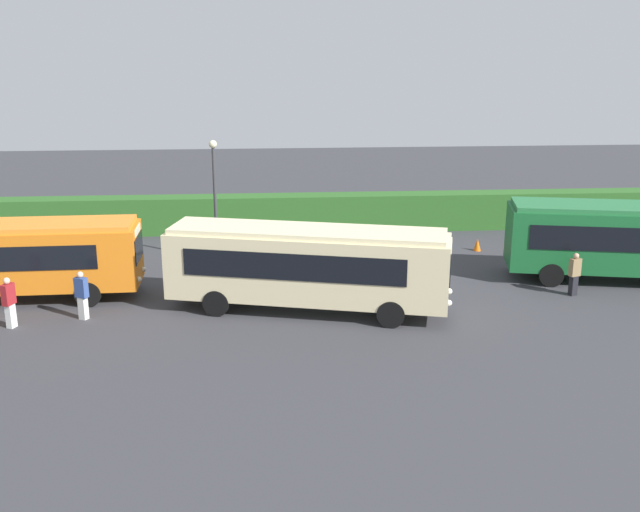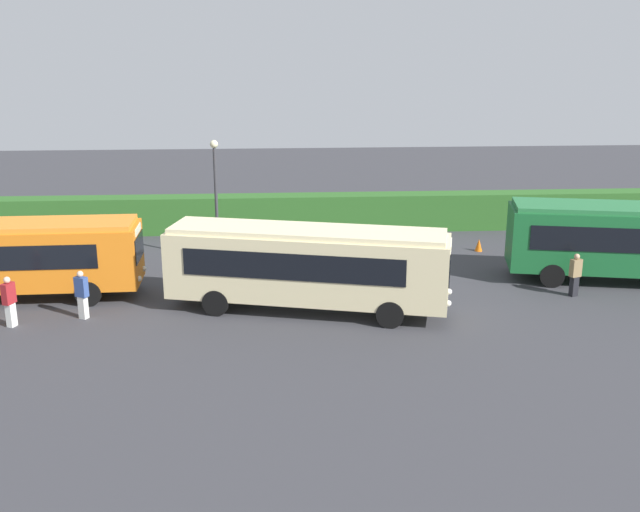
{
  "view_description": "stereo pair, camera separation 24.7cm",
  "coord_description": "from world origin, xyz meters",
  "px_view_note": "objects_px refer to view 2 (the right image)",
  "views": [
    {
      "loc": [
        -3.48,
        -27.83,
        10.01
      ],
      "look_at": [
        -1.46,
        0.24,
        1.68
      ],
      "focal_mm": 41.89,
      "sensor_mm": 36.0,
      "label": 1
    },
    {
      "loc": [
        -3.23,
        -27.85,
        10.01
      ],
      "look_at": [
        -1.46,
        0.24,
        1.68
      ],
      "focal_mm": 41.89,
      "sensor_mm": 36.0,
      "label": 2
    }
  ],
  "objects_px": {
    "bus_orange": "(12,255)",
    "bus_cream": "(307,264)",
    "bus_green": "(619,238)",
    "traffic_cone": "(479,245)",
    "lamppost": "(216,186)",
    "person_left": "(9,300)",
    "person_center": "(82,293)",
    "person_right": "(575,274)"
  },
  "relations": [
    {
      "from": "person_right",
      "to": "traffic_cone",
      "type": "xyz_separation_m",
      "value": [
        -2.06,
        6.64,
        -0.63
      ]
    },
    {
      "from": "bus_orange",
      "to": "lamppost",
      "type": "height_order",
      "value": "lamppost"
    },
    {
      "from": "bus_orange",
      "to": "bus_cream",
      "type": "height_order",
      "value": "bus_cream"
    },
    {
      "from": "bus_cream",
      "to": "person_center",
      "type": "bearing_deg",
      "value": -164.19
    },
    {
      "from": "bus_cream",
      "to": "bus_green",
      "type": "bearing_deg",
      "value": 26.17
    },
    {
      "from": "person_left",
      "to": "person_center",
      "type": "relative_size",
      "value": 1.02
    },
    {
      "from": "person_center",
      "to": "person_right",
      "type": "bearing_deg",
      "value": 122.22
    },
    {
      "from": "bus_cream",
      "to": "traffic_cone",
      "type": "relative_size",
      "value": 17.85
    },
    {
      "from": "person_left",
      "to": "lamppost",
      "type": "xyz_separation_m",
      "value": [
        6.83,
        7.81,
        2.49
      ]
    },
    {
      "from": "person_left",
      "to": "person_right",
      "type": "bearing_deg",
      "value": 26.66
    },
    {
      "from": "person_right",
      "to": "lamppost",
      "type": "bearing_deg",
      "value": 47.89
    },
    {
      "from": "bus_cream",
      "to": "lamppost",
      "type": "height_order",
      "value": "lamppost"
    },
    {
      "from": "person_left",
      "to": "person_right",
      "type": "xyz_separation_m",
      "value": [
        21.35,
        1.92,
        -0.06
      ]
    },
    {
      "from": "person_left",
      "to": "person_center",
      "type": "bearing_deg",
      "value": 36.82
    },
    {
      "from": "bus_orange",
      "to": "traffic_cone",
      "type": "xyz_separation_m",
      "value": [
        20.08,
        5.54,
        -1.49
      ]
    },
    {
      "from": "bus_orange",
      "to": "person_right",
      "type": "bearing_deg",
      "value": -4.12
    },
    {
      "from": "bus_green",
      "to": "traffic_cone",
      "type": "distance_m",
      "value": 6.88
    },
    {
      "from": "bus_cream",
      "to": "person_left",
      "type": "distance_m",
      "value": 10.71
    },
    {
      "from": "lamppost",
      "to": "person_right",
      "type": "bearing_deg",
      "value": -22.07
    },
    {
      "from": "bus_orange",
      "to": "person_center",
      "type": "bearing_deg",
      "value": -38.09
    },
    {
      "from": "bus_cream",
      "to": "bus_green",
      "type": "xyz_separation_m",
      "value": [
        13.2,
        2.77,
        0.03
      ]
    },
    {
      "from": "bus_cream",
      "to": "traffic_cone",
      "type": "bearing_deg",
      "value": 55.93
    },
    {
      "from": "bus_green",
      "to": "person_center",
      "type": "height_order",
      "value": "bus_green"
    },
    {
      "from": "bus_cream",
      "to": "person_right",
      "type": "xyz_separation_m",
      "value": [
        10.72,
        1.06,
        -0.93
      ]
    },
    {
      "from": "person_left",
      "to": "bus_orange",
      "type": "bearing_deg",
      "value": 126.04
    },
    {
      "from": "bus_orange",
      "to": "traffic_cone",
      "type": "bearing_deg",
      "value": 14.13
    },
    {
      "from": "traffic_cone",
      "to": "lamppost",
      "type": "height_order",
      "value": "lamppost"
    },
    {
      "from": "bus_orange",
      "to": "person_right",
      "type": "distance_m",
      "value": 22.18
    },
    {
      "from": "person_center",
      "to": "traffic_cone",
      "type": "xyz_separation_m",
      "value": [
        16.92,
        7.91,
        -0.67
      ]
    },
    {
      "from": "traffic_cone",
      "to": "lamppost",
      "type": "xyz_separation_m",
      "value": [
        -12.47,
        -0.75,
        3.18
      ]
    },
    {
      "from": "person_left",
      "to": "traffic_cone",
      "type": "bearing_deg",
      "value": 45.43
    },
    {
      "from": "bus_orange",
      "to": "bus_cream",
      "type": "relative_size",
      "value": 0.93
    },
    {
      "from": "person_center",
      "to": "person_right",
      "type": "height_order",
      "value": "person_center"
    },
    {
      "from": "bus_orange",
      "to": "bus_cream",
      "type": "bearing_deg",
      "value": -11.96
    },
    {
      "from": "bus_orange",
      "to": "bus_cream",
      "type": "distance_m",
      "value": 11.62
    },
    {
      "from": "bus_green",
      "to": "person_left",
      "type": "height_order",
      "value": "bus_green"
    },
    {
      "from": "person_right",
      "to": "lamppost",
      "type": "relative_size",
      "value": 0.32
    },
    {
      "from": "bus_cream",
      "to": "lamppost",
      "type": "bearing_deg",
      "value": 133.02
    },
    {
      "from": "bus_orange",
      "to": "lamppost",
      "type": "xyz_separation_m",
      "value": [
        7.61,
        4.8,
        1.69
      ]
    },
    {
      "from": "bus_green",
      "to": "person_center",
      "type": "xyz_separation_m",
      "value": [
        -21.45,
        -2.98,
        -0.92
      ]
    },
    {
      "from": "bus_cream",
      "to": "bus_green",
      "type": "relative_size",
      "value": 1.15
    },
    {
      "from": "bus_cream",
      "to": "person_left",
      "type": "relative_size",
      "value": 5.73
    }
  ]
}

